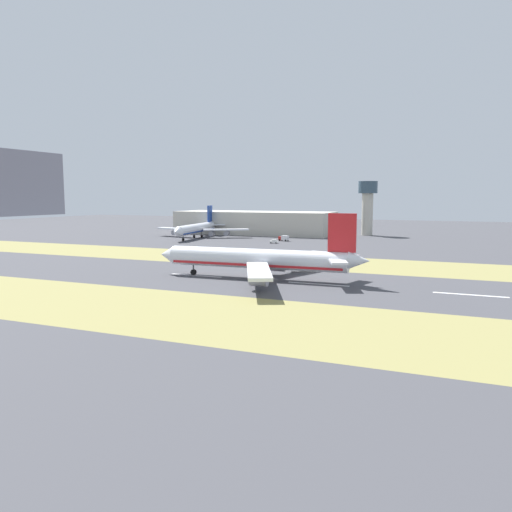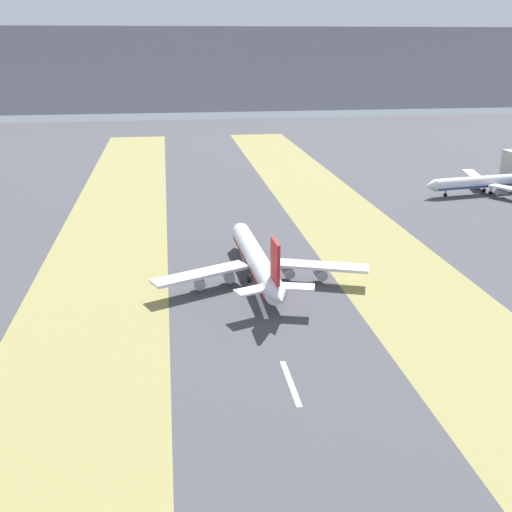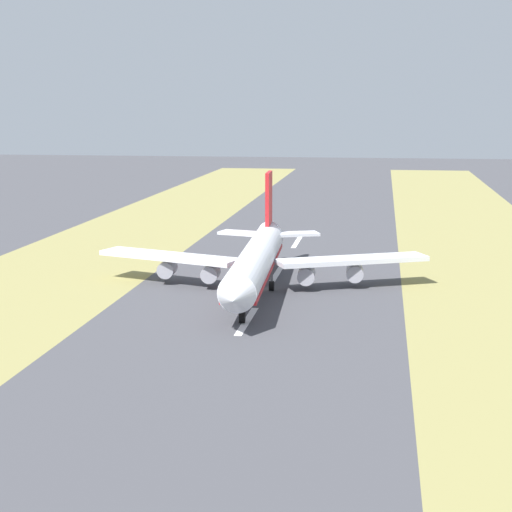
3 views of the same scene
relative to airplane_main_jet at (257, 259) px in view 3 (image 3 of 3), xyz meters
The scene contains 6 objects.
ground_plane 6.58m from the airplane_main_jet, 126.37° to the right, with size 800.00×800.00×0.00m, color #424247.
grass_median_east 43.89m from the airplane_main_jet, ahead, with size 40.00×600.00×0.01m, color olive.
centreline_dash_near 58.43m from the airplane_main_jet, 91.55° to the right, with size 1.20×18.00×0.01m, color silver.
centreline_dash_mid 19.13m from the airplane_main_jet, 94.97° to the right, with size 1.20×18.00×0.01m, color silver.
centreline_dash_far 22.77m from the airplane_main_jet, 94.11° to the left, with size 1.20×18.00×0.01m, color silver.
airplane_main_jet is the anchor object (origin of this frame).
Camera 3 is at (-20.86, 154.94, 34.22)m, focal length 60.00 mm.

